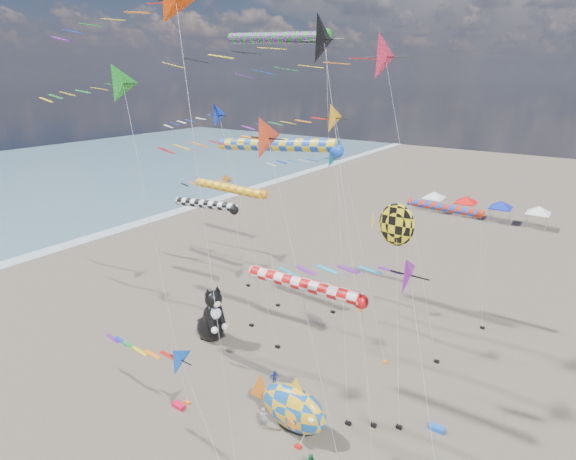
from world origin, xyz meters
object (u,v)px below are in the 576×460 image
at_px(fish_inflatable, 293,408).
at_px(child_blue, 275,378).
at_px(person_adult, 264,418).
at_px(cat_inflatable, 212,312).

distance_m(fish_inflatable, child_blue, 4.66).
relative_size(fish_inflatable, person_adult, 4.01).
xyz_separation_m(cat_inflatable, child_blue, (7.70, -1.80, -1.96)).
xyz_separation_m(person_adult, child_blue, (-1.95, 3.77, -0.18)).
relative_size(cat_inflatable, fish_inflatable, 0.84).
xyz_separation_m(cat_inflatable, person_adult, (9.66, -5.57, -1.78)).
relative_size(cat_inflatable, person_adult, 3.37).
bearing_deg(person_adult, fish_inflatable, 3.08).
height_order(person_adult, child_blue, person_adult).
distance_m(cat_inflatable, child_blue, 8.15).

